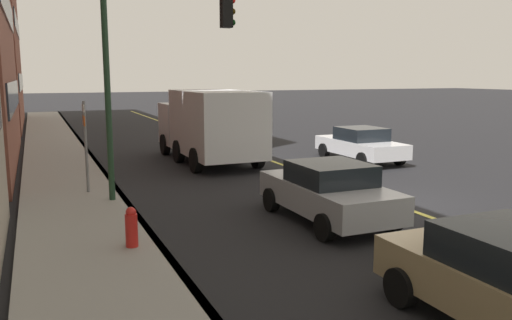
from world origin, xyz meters
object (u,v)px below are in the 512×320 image
Objects in this scene: car_silver at (328,191)px; traffic_light_mast at (157,52)px; car_white at (360,144)px; fire_hydrant at (132,231)px; street_sign_post at (85,141)px; truck_white at (210,124)px.

car_silver is 5.86m from traffic_light_mast.
traffic_light_mast is at bearing 110.94° from car_white.
traffic_light_mast is (3.61, 3.19, 3.33)m from car_silver.
street_sign_post is at bearing 3.26° from fire_hydrant.
traffic_light_mast is at bearing 41.42° from car_silver.
street_sign_post is (-2.18, 10.80, 0.92)m from car_white.
car_white is 4.54× the size of fire_hydrant.
car_white is at bearing -39.34° from car_silver.
truck_white is 10.91m from fire_hydrant.
car_white reaches higher than fire_hydrant.
car_silver is 0.68× the size of traffic_light_mast.
traffic_light_mast reaches higher than fire_hydrant.
traffic_light_mast is (-3.43, 8.96, 3.36)m from car_white.
car_white is 1.56× the size of street_sign_post.
car_silver is at bearing -134.09° from street_sign_post.
fire_hydrant is at bearing 125.71° from car_white.
truck_white reaches higher than car_white.
car_silver is at bearing 140.66° from car_white.
traffic_light_mast reaches higher than truck_white.
truck_white reaches higher than street_sign_post.
street_sign_post is 2.92× the size of fire_hydrant.
fire_hydrant is (-5.36, -0.30, -1.15)m from street_sign_post.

